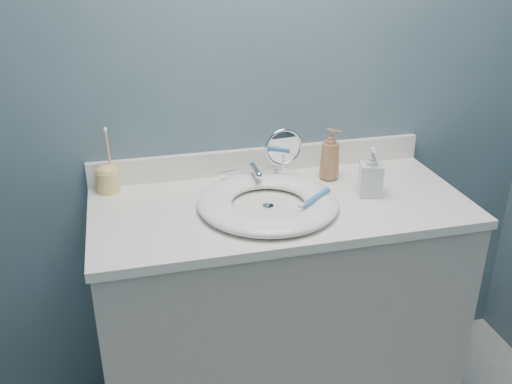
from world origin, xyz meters
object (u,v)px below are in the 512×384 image
object	(u,v)px
makeup_mirror	(283,154)
toothbrush_holder	(108,177)
soap_bottle_clear	(371,172)
soap_bottle_amber	(330,154)

from	to	relation	value
makeup_mirror	toothbrush_holder	xyz separation A→B (m)	(-0.59, 0.08, -0.06)
soap_bottle_clear	toothbrush_holder	bearing A→B (deg)	-178.37
makeup_mirror	soap_bottle_amber	size ratio (longest dim) A/B	1.08
makeup_mirror	soap_bottle_clear	distance (m)	0.30
makeup_mirror	soap_bottle_clear	world-z (taller)	makeup_mirror
makeup_mirror	soap_bottle_amber	xyz separation A→B (m)	(0.17, -0.00, -0.02)
soap_bottle_amber	soap_bottle_clear	distance (m)	0.18
soap_bottle_clear	soap_bottle_amber	bearing A→B (deg)	135.71
soap_bottle_amber	toothbrush_holder	bearing A→B (deg)	133.41
soap_bottle_amber	soap_bottle_clear	world-z (taller)	soap_bottle_amber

